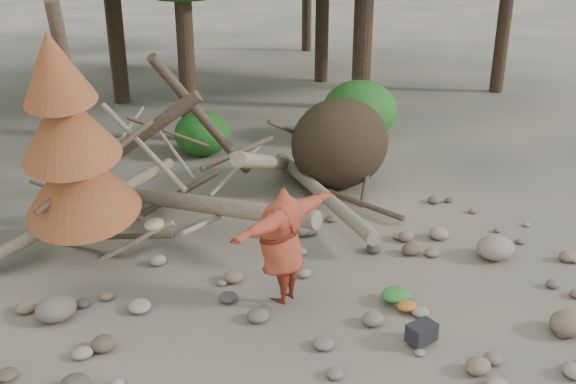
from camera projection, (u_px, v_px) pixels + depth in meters
ground at (350, 309)px, 9.56m from camera, size 120.00×120.00×0.00m
deadfall_pile at (319, 150)px, 13.55m from camera, size 8.55×5.24×3.30m
dead_conifer at (71, 144)px, 10.11m from camera, size 2.06×2.16×4.35m
bush_mid at (202, 133)px, 16.04m from camera, size 1.40×1.40×1.12m
bush_right at (359, 110)px, 17.18m from camera, size 2.00×2.00×1.60m
frisbee_thrower at (282, 245)px, 9.33m from camera, size 3.13×1.37×1.81m
backpack at (421, 336)px, 8.69m from camera, size 0.41×0.30×0.26m
cloth_green at (396, 297)px, 9.69m from camera, size 0.48×0.40×0.18m
cloth_orange at (407, 309)px, 9.46m from camera, size 0.31×0.25×0.11m
boulder_front_right at (569, 323)px, 8.92m from camera, size 0.54×0.49×0.32m
boulder_mid_right at (495, 248)px, 10.99m from camera, size 0.66×0.60×0.40m
boulder_mid_left at (56, 309)px, 9.24m from camera, size 0.59×0.53×0.35m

